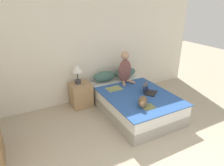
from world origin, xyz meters
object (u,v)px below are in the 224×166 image
object	(u,v)px
cat_tabby	(143,102)
laptop_open	(149,91)
pillow_far	(125,72)
pillow_near	(104,76)
table_lamp	(77,70)
person_sitting	(125,69)
bed	(134,102)
nightstand	(81,95)

from	to	relation	value
cat_tabby	laptop_open	xyz separation A→B (m)	(0.46, 0.40, -0.04)
pillow_far	laptop_open	size ratio (longest dim) A/B	1.47
pillow_near	table_lamp	size ratio (longest dim) A/B	1.28
person_sitting	cat_tabby	size ratio (longest dim) A/B	1.92
pillow_near	laptop_open	world-z (taller)	pillow_near
bed	laptop_open	distance (m)	0.44
laptop_open	table_lamp	world-z (taller)	table_lamp
pillow_far	person_sitting	bearing A→B (deg)	-123.67
bed	person_sitting	bearing A→B (deg)	79.20
cat_tabby	bed	bearing A→B (deg)	-159.63
bed	laptop_open	size ratio (longest dim) A/B	5.16
person_sitting	pillow_near	bearing A→B (deg)	145.64
pillow_near	laptop_open	xyz separation A→B (m)	(0.57, -1.09, -0.08)
laptop_open	person_sitting	bearing A→B (deg)	64.30
laptop_open	nightstand	xyz separation A→B (m)	(-1.24, 1.02, -0.25)
pillow_near	cat_tabby	size ratio (longest dim) A/B	1.47
table_lamp	pillow_far	bearing A→B (deg)	1.56
nightstand	cat_tabby	bearing A→B (deg)	-61.16
bed	person_sitting	xyz separation A→B (m)	(0.12, 0.61, 0.60)
pillow_near	laptop_open	bearing A→B (deg)	-62.31
pillow_near	laptop_open	distance (m)	1.23
bed	nightstand	xyz separation A→B (m)	(-0.98, 0.83, 0.05)
nightstand	bed	bearing A→B (deg)	-40.23
pillow_far	cat_tabby	bearing A→B (deg)	-108.91
bed	cat_tabby	xyz separation A→B (m)	(-0.20, -0.59, 0.34)
nightstand	table_lamp	world-z (taller)	table_lamp
person_sitting	nightstand	size ratio (longest dim) A/B	1.35
bed	table_lamp	bearing A→B (deg)	139.80
pillow_far	nightstand	bearing A→B (deg)	-176.91
person_sitting	cat_tabby	distance (m)	1.26
person_sitting	nightstand	distance (m)	1.24
bed	table_lamp	distance (m)	1.49
cat_tabby	laptop_open	size ratio (longest dim) A/B	1.00
bed	nightstand	size ratio (longest dim) A/B	3.64
person_sitting	table_lamp	xyz separation A→B (m)	(-1.13, 0.25, 0.07)
pillow_far	person_sitting	distance (m)	0.41
pillow_far	bed	bearing A→B (deg)	-109.01
person_sitting	table_lamp	bearing A→B (deg)	167.38
pillow_near	nightstand	distance (m)	0.75
pillow_near	person_sitting	xyz separation A→B (m)	(0.42, -0.29, 0.22)
person_sitting	laptop_open	size ratio (longest dim) A/B	1.92
laptop_open	pillow_near	bearing A→B (deg)	81.57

